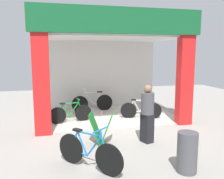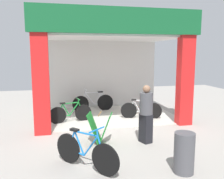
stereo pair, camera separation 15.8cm
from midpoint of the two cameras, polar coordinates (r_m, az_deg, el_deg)
name	(u,v)px [view 2 (the right image)]	position (r m, az deg, el deg)	size (l,w,h in m)	color
ground_plane	(118,128)	(7.90, 1.90, -9.16)	(18.20, 18.20, 0.00)	#9E9991
shop_facade	(107,64)	(9.13, -0.60, 5.96)	(5.30, 3.64, 3.75)	beige
bicycle_inside_0	(141,110)	(9.03, 7.36, -4.78)	(1.47, 0.51, 0.83)	black
bicycle_inside_1	(93,102)	(10.10, -3.99, -3.03)	(1.72, 0.47, 0.95)	black
bicycle_inside_2	(71,113)	(8.57, -9.21, -5.54)	(1.49, 0.43, 0.83)	black
bicycle_parked_0	(85,152)	(5.22, -5.38, -14.42)	(1.16, 1.28, 0.93)	black
sandwich_board_sign	(100,128)	(6.55, -2.17, -9.12)	(0.75, 0.65, 0.84)	#197226
pedestrian_0	(146,113)	(6.59, 8.69, -5.55)	(0.45, 0.45, 1.57)	black
trash_bin	(184,153)	(5.26, 17.46, -14.06)	(0.41, 0.41, 0.84)	#4C4C51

